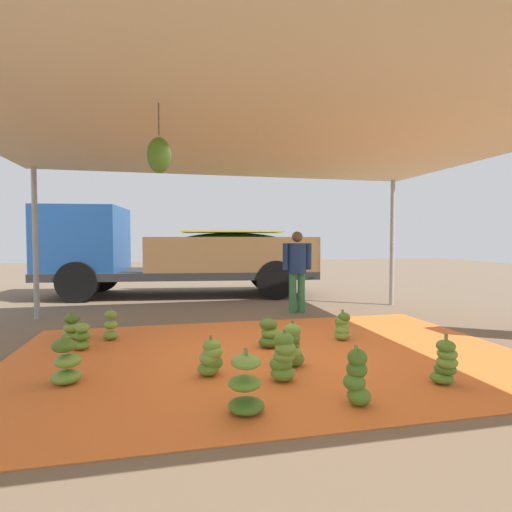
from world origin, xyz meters
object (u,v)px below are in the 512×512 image
Objects in this scene: banana_bunch_8 at (82,337)px; cargo_truck_main at (170,252)px; banana_bunch_3 at (342,327)px; banana_bunch_2 at (211,359)px; worker_0 at (297,265)px; banana_bunch_7 at (357,378)px; banana_bunch_9 at (270,334)px; banana_bunch_0 at (246,386)px; banana_bunch_4 at (283,358)px; banana_bunch_11 at (292,346)px; banana_bunch_6 at (72,328)px; banana_bunch_5 at (66,363)px; banana_bunch_1 at (111,326)px; banana_bunch_10 at (445,363)px.

banana_bunch_8 is 0.06× the size of cargo_truck_main.
banana_bunch_3 is 1.06× the size of banana_bunch_8.
worker_0 is (2.18, 3.50, 0.79)m from banana_bunch_2.
banana_bunch_8 is at bearing 139.29° from banana_bunch_7.
cargo_truck_main reaches higher than banana_bunch_9.
banana_bunch_8 is 2.61m from banana_bunch_9.
banana_bunch_0 is at bearing -85.53° from cargo_truck_main.
worker_0 is at bearing 28.52° from banana_bunch_8.
banana_bunch_4 is 0.33× the size of worker_0.
worker_0 is (2.58, -3.19, -0.20)m from cargo_truck_main.
banana_bunch_7 is (-0.88, -2.22, 0.05)m from banana_bunch_3.
banana_bunch_11 is at bearing -137.37° from banana_bunch_3.
banana_bunch_3 is at bearing 48.57° from banana_bunch_0.
banana_bunch_11 is at bearing 6.26° from banana_bunch_2.
cargo_truck_main is (1.23, 5.27, 1.01)m from banana_bunch_8.
worker_0 reaches higher than banana_bunch_6.
banana_bunch_7 is at bearing -77.27° from banana_bunch_11.
worker_0 is at bearing 42.67° from banana_bunch_5.
cargo_truck_main reaches higher than worker_0.
banana_bunch_9 is (-1.19, -0.16, -0.01)m from banana_bunch_3.
banana_bunch_4 is at bearing -47.35° from banana_bunch_1.
banana_bunch_2 is at bearing -86.54° from cargo_truck_main.
worker_0 reaches higher than banana_bunch_1.
banana_bunch_3 is at bearing 68.39° from banana_bunch_7.
cargo_truck_main is at bearing 93.46° from banana_bunch_2.
banana_bunch_5 is at bearing 147.27° from banana_bunch_0.
banana_bunch_6 is at bearing 138.44° from banana_bunch_4.
banana_bunch_0 is 1.04× the size of banana_bunch_11.
banana_bunch_11 reaches higher than banana_bunch_9.
banana_bunch_1 is 0.58m from banana_bunch_6.
banana_bunch_7 reaches higher than banana_bunch_1.
banana_bunch_7 is at bearing -40.71° from banana_bunch_8.
cargo_truck_main reaches higher than banana_bunch_3.
banana_bunch_8 is at bearing 126.86° from banana_bunch_0.
banana_bunch_8 is (-2.89, 2.48, -0.07)m from banana_bunch_7.
banana_bunch_4 is 1.26× the size of banana_bunch_9.
banana_bunch_10 is 0.07× the size of cargo_truck_main.
worker_0 is at bearing 24.07° from banana_bunch_1.
banana_bunch_6 is at bearing 160.00° from banana_bunch_9.
banana_bunch_4 is 2.96m from banana_bunch_8.
banana_bunch_2 is 0.99× the size of banana_bunch_3.
banana_bunch_1 is at bearing -100.98° from cargo_truck_main.
banana_bunch_5 is at bearing -137.33° from worker_0.
banana_bunch_7 is 0.07× the size of cargo_truck_main.
banana_bunch_11 is (-0.26, 1.17, 0.01)m from banana_bunch_7.
banana_bunch_1 is at bearing 83.89° from banana_bunch_5.
banana_bunch_7 is 2.08m from banana_bunch_9.
worker_0 is at bearing 69.51° from banana_bunch_4.
cargo_truck_main is at bearing 79.02° from banana_bunch_1.
banana_bunch_5 is (-2.28, 0.41, -0.03)m from banana_bunch_4.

